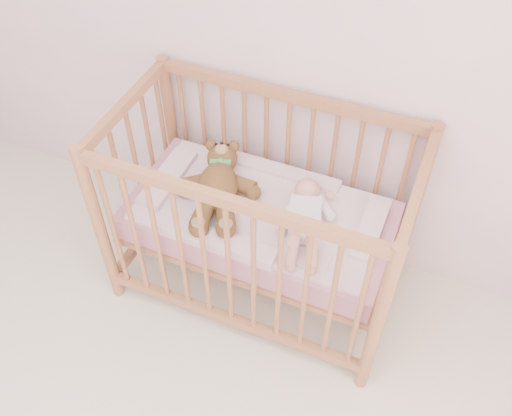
% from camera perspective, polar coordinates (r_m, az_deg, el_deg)
% --- Properties ---
extents(wall_back, '(4.00, 0.02, 2.70)m').
position_cam_1_polar(wall_back, '(2.46, 2.22, 19.63)').
color(wall_back, silver).
rests_on(wall_back, floor).
extents(crib, '(1.36, 0.76, 1.00)m').
position_cam_1_polar(crib, '(2.66, 0.41, -1.02)').
color(crib, '#B0724A').
rests_on(crib, floor).
extents(mattress, '(1.22, 0.62, 0.13)m').
position_cam_1_polar(mattress, '(2.68, 0.41, -1.24)').
color(mattress, '#C87D95').
rests_on(mattress, crib).
extents(blanket, '(1.10, 0.58, 0.06)m').
position_cam_1_polar(blanket, '(2.62, 0.42, -0.15)').
color(blanket, '#E9A0BC').
rests_on(blanket, mattress).
extents(baby, '(0.39, 0.58, 0.13)m').
position_cam_1_polar(baby, '(2.50, 4.94, -0.74)').
color(baby, white).
rests_on(baby, blanket).
extents(teddy_bear, '(0.58, 0.68, 0.16)m').
position_cam_1_polar(teddy_bear, '(2.61, -3.85, 2.08)').
color(teddy_bear, brown).
rests_on(teddy_bear, blanket).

